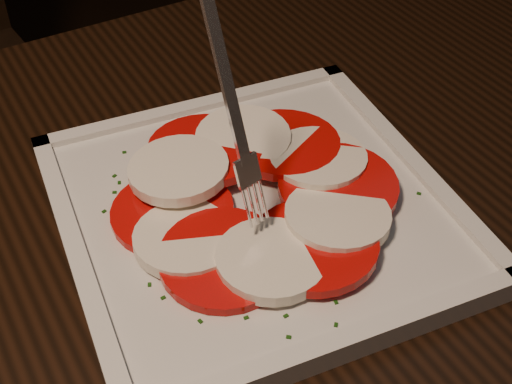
{
  "coord_description": "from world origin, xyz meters",
  "views": [
    {
      "loc": [
        -0.4,
        -0.1,
        1.17
      ],
      "look_at": [
        -0.17,
        0.25,
        0.78
      ],
      "focal_mm": 50.0,
      "sensor_mm": 36.0,
      "label": 1
    }
  ],
  "objects": [
    {
      "name": "plate",
      "position": [
        -0.17,
        0.25,
        0.76
      ],
      "size": [
        0.36,
        0.36,
        0.01
      ],
      "primitive_type": "cube",
      "rotation": [
        0.0,
        0.0,
        -0.18
      ],
      "color": "silver",
      "rests_on": "table"
    },
    {
      "name": "fork",
      "position": [
        -0.2,
        0.25,
        0.87
      ],
      "size": [
        0.03,
        0.06,
        0.17
      ],
      "primitive_type": null,
      "rotation": [
        0.0,
        0.0,
        0.14
      ],
      "color": "white",
      "rests_on": "caprese_salad"
    },
    {
      "name": "table",
      "position": [
        -0.25,
        0.23,
        0.65
      ],
      "size": [
        1.24,
        0.87,
        0.75
      ],
      "rotation": [
        0.0,
        0.0,
        -0.06
      ],
      "color": "black",
      "rests_on": "ground"
    },
    {
      "name": "caprese_salad",
      "position": [
        -0.17,
        0.25,
        0.78
      ],
      "size": [
        0.24,
        0.27,
        0.03
      ],
      "color": "#C70406",
      "rests_on": "plate"
    }
  ]
}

